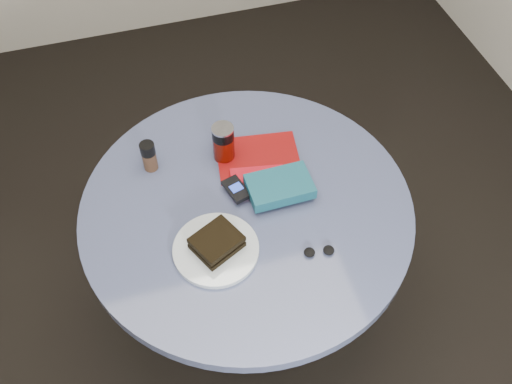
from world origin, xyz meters
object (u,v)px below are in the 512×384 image
object	(u,v)px
table	(247,235)
mp3_player	(236,189)
pepper_grinder	(149,156)
headphones	(319,251)
plate	(216,249)
sandwich	(217,242)
magazine	(258,157)
novel	(280,186)
red_book	(258,181)
soda_can	(223,143)

from	to	relation	value
table	mp3_player	world-z (taller)	mp3_player
pepper_grinder	headphones	world-z (taller)	pepper_grinder
plate	sandwich	distance (m)	0.03
magazine	headphones	size ratio (longest dim) A/B	2.85
plate	novel	xyz separation A→B (m)	(0.23, 0.14, 0.03)
novel	sandwich	bearing A→B (deg)	-149.35
plate	magazine	xyz separation A→B (m)	(0.21, 0.30, -0.01)
red_book	mp3_player	xyz separation A→B (m)	(-0.08, -0.02, 0.01)
soda_can	novel	distance (m)	0.23
plate	magazine	distance (m)	0.37
pepper_grinder	magazine	size ratio (longest dim) A/B	0.41
red_book	novel	xyz separation A→B (m)	(0.05, -0.06, 0.03)
novel	headphones	distance (m)	0.24
sandwich	pepper_grinder	bearing A→B (deg)	109.41
headphones	red_book	bearing A→B (deg)	107.69
pepper_grinder	novel	xyz separation A→B (m)	(0.35, -0.22, -0.02)
table	novel	world-z (taller)	novel
magazine	red_book	bearing A→B (deg)	-98.16
sandwich	novel	xyz separation A→B (m)	(0.23, 0.14, -0.00)
plate	red_book	world-z (taller)	red_book
sandwich	soda_can	distance (m)	0.35
plate	mp3_player	distance (m)	0.21
soda_can	red_book	distance (m)	0.17
plate	red_book	xyz separation A→B (m)	(0.18, 0.20, 0.00)
table	plate	bearing A→B (deg)	-133.80
pepper_grinder	novel	size ratio (longest dim) A/B	0.55
red_book	soda_can	bearing A→B (deg)	127.72
novel	plate	bearing A→B (deg)	-149.28
soda_can	mp3_player	xyz separation A→B (m)	(-0.00, -0.16, -0.04)
pepper_grinder	mp3_player	distance (m)	0.29
red_book	novel	world-z (taller)	novel
table	novel	xyz separation A→B (m)	(0.11, 0.01, 0.20)
magazine	mp3_player	world-z (taller)	mp3_player
plate	soda_can	bearing A→B (deg)	71.61
novel	mp3_player	size ratio (longest dim) A/B	1.84
plate	pepper_grinder	distance (m)	0.38
red_book	headphones	xyz separation A→B (m)	(0.09, -0.29, -0.00)
soda_can	magazine	bearing A→B (deg)	-20.02
magazine	sandwich	bearing A→B (deg)	-116.97
pepper_grinder	headphones	distance (m)	0.60
table	magazine	world-z (taller)	magazine
novel	headphones	bearing A→B (deg)	-80.34
red_book	headphones	distance (m)	0.30
table	mp3_player	bearing A→B (deg)	112.47
magazine	red_book	distance (m)	0.11
sandwich	pepper_grinder	xyz separation A→B (m)	(-0.12, 0.35, 0.02)
table	mp3_player	size ratio (longest dim) A/B	9.62
magazine	pepper_grinder	bearing A→B (deg)	178.40
pepper_grinder	red_book	size ratio (longest dim) A/B	0.64
table	plate	xyz separation A→B (m)	(-0.13, -0.13, 0.17)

